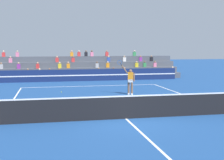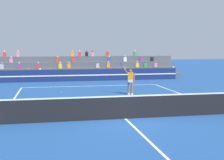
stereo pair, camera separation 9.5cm
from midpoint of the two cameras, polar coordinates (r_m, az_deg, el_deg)
The scene contains 7 objects.
ground_plane at distance 14.13m, azimuth 2.38°, elevation -7.10°, with size 120.00×120.00×0.00m, color navy.
court_lines at distance 14.13m, azimuth 2.38°, elevation -7.08°, with size 11.10×23.90×0.01m.
tennis_net at distance 14.02m, azimuth 2.39°, elevation -4.93°, with size 12.00×0.10×1.10m.
sponsor_banner_wall at distance 29.47m, azimuth -5.07°, elevation 0.90°, with size 18.00×0.26×1.10m.
bleacher_stand at distance 32.59m, azimuth -5.71°, elevation 1.89°, with size 19.99×3.80×2.83m.
tennis_player at distance 20.99m, azimuth 3.19°, elevation -0.02°, with size 1.21×0.47×2.39m.
tennis_ball at distance 22.32m, azimuth -9.35°, elevation -2.18°, with size 0.07×0.07×0.07m, color #C6DB33.
Camera 1 is at (-3.38, -13.33, 3.24)m, focal length 50.00 mm.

